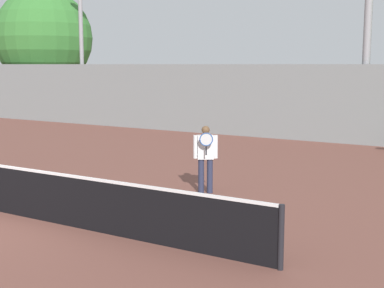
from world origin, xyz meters
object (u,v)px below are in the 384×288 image
(tennis_player, at_px, (206,155))
(light_pole_center_back, at_px, (80,8))
(tennis_net, at_px, (22,192))
(tree_green_broad, at_px, (44,38))

(tennis_player, xyz_separation_m, light_pole_center_back, (-13.19, 10.30, 4.96))
(tennis_net, height_order, tree_green_broad, tree_green_broad)
(tree_green_broad, bearing_deg, light_pole_center_back, -25.70)
(light_pole_center_back, bearing_deg, tennis_player, -37.98)
(tree_green_broad, bearing_deg, tennis_net, -45.17)
(tennis_net, distance_m, tree_green_broad, 23.66)
(tennis_net, xyz_separation_m, light_pole_center_back, (-11.01, 13.92, 5.36))
(tennis_net, distance_m, tennis_player, 4.24)
(tree_green_broad, bearing_deg, tennis_player, -34.74)
(tennis_net, distance_m, light_pole_center_back, 18.54)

